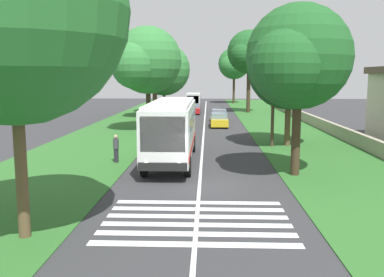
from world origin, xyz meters
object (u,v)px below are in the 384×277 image
roadside_tree_left_2 (146,62)px  roadside_tree_left_3 (163,71)px  trailing_car_0 (219,120)px  roadside_tree_right_0 (248,53)px  roadside_tree_left_1 (6,15)px  roadside_tree_right_1 (287,70)px  coach_bus (172,127)px  trailing_car_2 (194,109)px  roadside_tree_left_0 (153,57)px  utility_pole (273,96)px  roadside_tree_right_2 (296,60)px  trailing_minibus_0 (193,100)px  trailing_car_1 (219,116)px  roadside_tree_right_3 (233,64)px  pedestrian (116,148)px

roadside_tree_left_2 → roadside_tree_left_3: bearing=1.2°
trailing_car_0 → roadside_tree_right_0: roadside_tree_right_0 is taller
roadside_tree_left_1 → roadside_tree_right_1: size_ratio=1.21×
coach_bus → roadside_tree_right_1: 11.00m
roadside_tree_left_2 → roadside_tree_right_1: size_ratio=1.11×
trailing_car_2 → roadside_tree_left_0: bearing=140.7°
trailing_car_2 → roadside_tree_left_1: size_ratio=0.40×
trailing_car_2 → roadside_tree_left_3: (1.86, 4.43, 5.29)m
roadside_tree_right_0 → utility_pole: roadside_tree_right_0 is taller
roadside_tree_left_1 → trailing_car_2: bearing=-5.2°
trailing_car_0 → roadside_tree_left_2: bearing=112.2°
roadside_tree_left_3 → trailing_car_2: bearing=-112.7°
roadside_tree_right_1 → roadside_tree_right_2: (-10.08, 1.40, 0.37)m
trailing_minibus_0 → roadside_tree_right_1: (-35.51, -8.18, 4.15)m
trailing_car_1 → utility_pole: utility_pole is taller
roadside_tree_left_0 → roadside_tree_right_1: (-21.14, -12.76, -1.82)m
roadside_tree_left_1 → roadside_tree_left_3: bearing=0.3°
roadside_tree_right_0 → roadside_tree_right_3: roadside_tree_right_0 is taller
trailing_minibus_0 → roadside_tree_right_1: roadside_tree_right_1 is taller
roadside_tree_right_0 → roadside_tree_right_1: bearing=-179.6°
roadside_tree_left_1 → pedestrian: (12.15, -0.62, -6.16)m
roadside_tree_right_2 → utility_pole: 9.67m
roadside_tree_right_2 → roadside_tree_right_1: bearing=-7.9°
roadside_tree_left_2 → roadside_tree_right_3: size_ratio=0.94×
coach_bus → trailing_car_2: size_ratio=2.60×
trailing_car_0 → roadside_tree_left_1: (-31.26, 7.35, 6.40)m
trailing_car_1 → roadside_tree_right_2: roadside_tree_right_2 is taller
roadside_tree_left_1 → roadside_tree_left_0: bearing=1.0°
roadside_tree_right_2 → pedestrian: bearing=73.5°
trailing_minibus_0 → roadside_tree_right_0: bearing=-126.7°
roadside_tree_left_3 → roadside_tree_right_0: 12.33m
roadside_tree_left_2 → roadside_tree_right_0: size_ratio=0.85×
roadside_tree_right_0 → roadside_tree_right_3: (21.05, 0.88, -0.99)m
roadside_tree_right_2 → pedestrian: roadside_tree_right_2 is taller
roadside_tree_right_0 → pedestrian: bearing=163.0°
coach_bus → roadside_tree_left_1: 14.17m
roadside_tree_left_1 → roadside_tree_left_2: size_ratio=1.09×
trailing_car_0 → roadside_tree_left_1: 32.75m
trailing_minibus_0 → roadside_tree_left_2: (-26.44, 3.69, 4.99)m
roadside_tree_left_1 → roadside_tree_right_3: size_ratio=1.02×
coach_bus → trailing_car_0: (18.58, -3.37, -1.48)m
trailing_car_0 → trailing_car_2: bearing=11.7°
roadside_tree_left_1 → pedestrian: roadside_tree_left_1 is taller
trailing_car_1 → roadside_tree_right_1: 18.50m
roadside_tree_left_0 → roadside_tree_left_2: size_ratio=1.09×
coach_bus → roadside_tree_right_2: (-3.50, -6.66, 3.93)m
coach_bus → roadside_tree_left_1: roadside_tree_left_1 is taller
coach_bus → roadside_tree_left_0: size_ratio=1.03×
roadside_tree_left_2 → roadside_tree_right_2: 21.83m
coach_bus → roadside_tree_left_1: (-12.68, 3.99, 4.92)m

